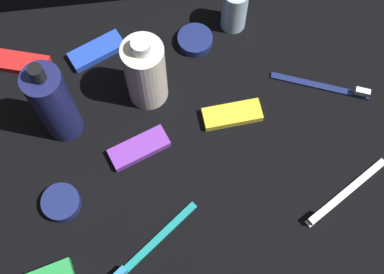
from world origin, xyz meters
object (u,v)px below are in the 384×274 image
at_px(lotion_bottle, 54,104).
at_px(toothbrush_navy, 326,86).
at_px(cream_tin_left, 61,203).
at_px(deodorant_stick, 234,9).
at_px(toothbrush_teal, 150,246).
at_px(toothbrush_white, 342,196).
at_px(snack_bar_yellow, 232,115).
at_px(snack_bar_blue, 97,51).
at_px(snack_bar_purple, 139,147).
at_px(bodywash_bottle, 145,72).
at_px(cream_tin_right, 195,40).
at_px(snack_bar_red, 21,63).

height_order(lotion_bottle, toothbrush_navy, lotion_bottle).
bearing_deg(lotion_bottle, cream_tin_left, 86.13).
bearing_deg(deodorant_stick, toothbrush_teal, 64.05).
bearing_deg(toothbrush_white, cream_tin_left, -5.50).
distance_m(toothbrush_teal, snack_bar_yellow, 0.27).
bearing_deg(toothbrush_navy, deodorant_stick, -47.26).
bearing_deg(snack_bar_blue, snack_bar_purple, 82.27).
distance_m(bodywash_bottle, cream_tin_right, 0.15).
relative_size(bodywash_bottle, cream_tin_left, 2.62).
distance_m(snack_bar_purple, cream_tin_left, 0.16).
xyz_separation_m(deodorant_stick, toothbrush_white, (-0.13, 0.36, -0.04)).
distance_m(toothbrush_teal, cream_tin_left, 0.16).
distance_m(toothbrush_white, toothbrush_teal, 0.33).
bearing_deg(cream_tin_left, cream_tin_right, -132.19).
bearing_deg(lotion_bottle, snack_bar_red, -59.98).
xyz_separation_m(toothbrush_teal, snack_bar_purple, (0.00, -0.17, 0.00)).
distance_m(toothbrush_white, snack_bar_blue, 0.51).
xyz_separation_m(toothbrush_white, snack_bar_blue, (0.39, -0.33, 0.00)).
height_order(snack_bar_purple, cream_tin_left, cream_tin_left).
relative_size(toothbrush_teal, cream_tin_left, 2.37).
distance_m(snack_bar_blue, cream_tin_right, 0.19).
bearing_deg(cream_tin_left, toothbrush_navy, -161.67).
height_order(toothbrush_navy, snack_bar_red, toothbrush_navy).
relative_size(snack_bar_red, snack_bar_blue, 1.00).
relative_size(deodorant_stick, cream_tin_right, 1.42).
bearing_deg(toothbrush_teal, lotion_bottle, -61.17).
bearing_deg(toothbrush_white, cream_tin_right, -58.11).
height_order(snack_bar_purple, cream_tin_right, cream_tin_right).
height_order(lotion_bottle, snack_bar_blue, lotion_bottle).
relative_size(bodywash_bottle, snack_bar_yellow, 1.60).
bearing_deg(toothbrush_navy, snack_bar_yellow, 11.30).
xyz_separation_m(toothbrush_white, snack_bar_yellow, (0.16, -0.17, 0.00)).
distance_m(toothbrush_teal, snack_bar_purple, 0.17).
relative_size(toothbrush_teal, snack_bar_purple, 1.45).
xyz_separation_m(snack_bar_blue, cream_tin_right, (-0.19, 0.00, 0.00)).
bearing_deg(snack_bar_blue, bodywash_bottle, 107.97).
relative_size(toothbrush_white, snack_bar_red, 1.54).
bearing_deg(snack_bar_yellow, snack_bar_red, -26.80).
height_order(toothbrush_teal, snack_bar_blue, toothbrush_teal).
distance_m(bodywash_bottle, toothbrush_teal, 0.29).
bearing_deg(snack_bar_purple, toothbrush_teal, 69.77).
xyz_separation_m(snack_bar_red, cream_tin_right, (-0.33, -0.01, 0.00)).
distance_m(lotion_bottle, snack_bar_red, 0.17).
bearing_deg(bodywash_bottle, deodorant_stick, -143.56).
relative_size(snack_bar_purple, cream_tin_left, 1.64).
height_order(toothbrush_white, toothbrush_teal, same).
bearing_deg(snack_bar_blue, cream_tin_right, 155.12).
relative_size(lotion_bottle, snack_bar_red, 1.92).
bearing_deg(toothbrush_white, lotion_bottle, -22.48).
height_order(toothbrush_navy, cream_tin_right, toothbrush_navy).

